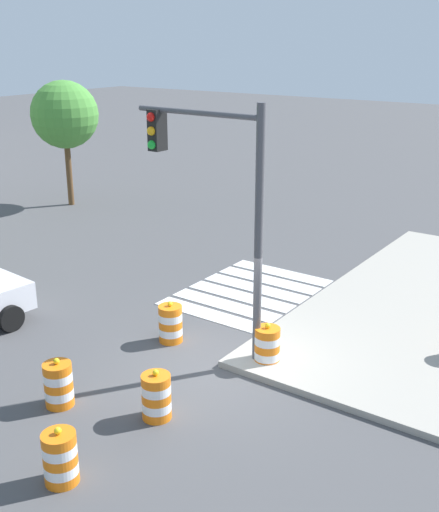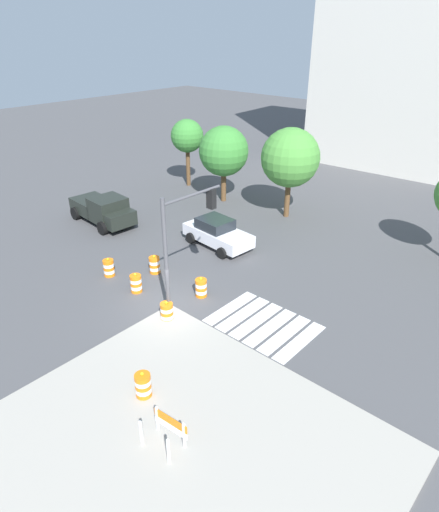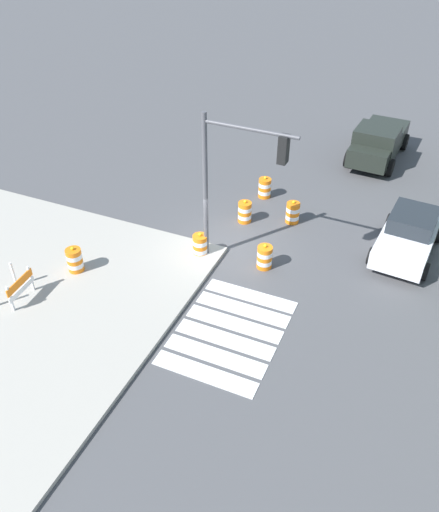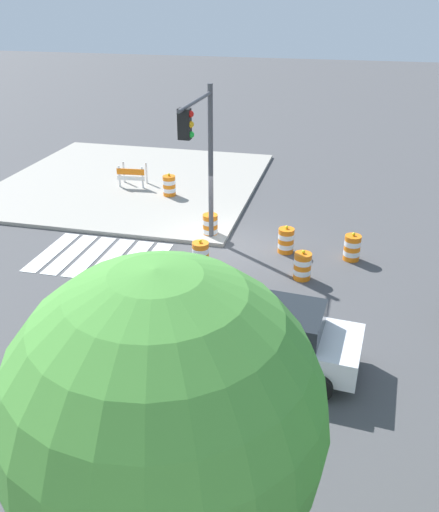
# 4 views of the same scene
# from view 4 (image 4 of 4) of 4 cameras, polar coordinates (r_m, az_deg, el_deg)

# --- Properties ---
(ground_plane) EXTENTS (120.00, 120.00, 0.00)m
(ground_plane) POSITION_cam_4_polar(r_m,az_deg,el_deg) (19.68, 0.38, 0.89)
(ground_plane) COLOR #474749
(sidewalk_corner) EXTENTS (12.00, 12.00, 0.15)m
(sidewalk_corner) POSITION_cam_4_polar(r_m,az_deg,el_deg) (26.72, -9.34, 7.70)
(sidewalk_corner) COLOR #9E998E
(sidewalk_corner) RESTS_ON ground
(crosswalk_stripes) EXTENTS (4.35, 3.20, 0.02)m
(crosswalk_stripes) POSITION_cam_4_polar(r_m,az_deg,el_deg) (19.40, -12.44, -0.14)
(crosswalk_stripes) COLOR silver
(crosswalk_stripes) RESTS_ON ground
(sports_car) EXTENTS (4.45, 2.43, 1.63)m
(sports_car) POSITION_cam_4_polar(r_m,az_deg,el_deg) (13.46, 5.73, -8.38)
(sports_car) COLOR silver
(sports_car) RESTS_ON ground
(traffic_barrel_near_corner) EXTENTS (0.56, 0.56, 1.02)m
(traffic_barrel_near_corner) POSITION_cam_4_polar(r_m,az_deg,el_deg) (20.37, -0.98, 3.20)
(traffic_barrel_near_corner) COLOR orange
(traffic_barrel_near_corner) RESTS_ON ground
(traffic_barrel_crosswalk_end) EXTENTS (0.56, 0.56, 1.02)m
(traffic_barrel_crosswalk_end) POSITION_cam_4_polar(r_m,az_deg,el_deg) (19.30, 7.00, 1.64)
(traffic_barrel_crosswalk_end) COLOR orange
(traffic_barrel_crosswalk_end) RESTS_ON ground
(traffic_barrel_median_near) EXTENTS (0.56, 0.56, 1.02)m
(traffic_barrel_median_near) POSITION_cam_4_polar(r_m,az_deg,el_deg) (18.13, -2.01, 0.13)
(traffic_barrel_median_near) COLOR orange
(traffic_barrel_median_near) RESTS_ON ground
(traffic_barrel_median_far) EXTENTS (0.56, 0.56, 1.02)m
(traffic_barrel_median_far) POSITION_cam_4_polar(r_m,az_deg,el_deg) (17.59, 8.71, -1.04)
(traffic_barrel_median_far) COLOR orange
(traffic_barrel_median_far) RESTS_ON ground
(traffic_barrel_far_curb) EXTENTS (0.56, 0.56, 1.02)m
(traffic_barrel_far_curb) POSITION_cam_4_polar(r_m,az_deg,el_deg) (19.17, 13.77, 0.86)
(traffic_barrel_far_curb) COLOR orange
(traffic_barrel_far_curb) RESTS_ON ground
(traffic_barrel_on_sidewalk) EXTENTS (0.56, 0.56, 1.02)m
(traffic_barrel_on_sidewalk) POSITION_cam_4_polar(r_m,az_deg,el_deg) (24.33, -5.31, 7.39)
(traffic_barrel_on_sidewalk) COLOR orange
(traffic_barrel_on_sidewalk) RESTS_ON sidewalk_corner
(construction_barricade) EXTENTS (1.30, 0.89, 1.00)m
(construction_barricade) POSITION_cam_4_polar(r_m,az_deg,el_deg) (25.68, -9.22, 8.46)
(construction_barricade) COLOR silver
(construction_barricade) RESTS_ON sidewalk_corner
(traffic_light_pole) EXTENTS (0.47, 3.29, 5.50)m
(traffic_light_pole) POSITION_cam_4_polar(r_m,az_deg,el_deg) (17.99, -1.94, 11.68)
(traffic_light_pole) COLOR #4C4C51
(traffic_light_pole) RESTS_ON sidewalk_corner
(street_tree_streetside_mid) EXTENTS (3.80, 3.80, 5.93)m
(street_tree_streetside_mid) POSITION_cam_4_polar(r_m,az_deg,el_deg) (6.57, -5.88, -16.31)
(street_tree_streetside_mid) COLOR brown
(street_tree_streetside_mid) RESTS_ON ground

